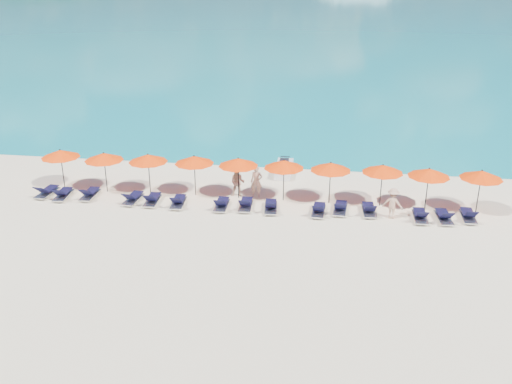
# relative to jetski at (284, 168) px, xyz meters

# --- Properties ---
(ground) EXTENTS (1400.00, 1400.00, 0.00)m
(ground) POSITION_rel_jetski_xyz_m (-0.81, -8.98, -0.37)
(ground) COLOR beige
(headland_main) EXTENTS (374.00, 242.00, 126.50)m
(headland_main) POSITION_rel_jetski_xyz_m (-300.81, 531.02, -38.37)
(headland_main) COLOR black
(headland_main) RESTS_ON ground
(headland_small) EXTENTS (162.00, 126.00, 85.50)m
(headland_small) POSITION_rel_jetski_xyz_m (-150.81, 551.02, -35.37)
(headland_small) COLOR black
(headland_small) RESTS_ON ground
(jetski) EXTENTS (0.96, 2.51, 0.89)m
(jetski) POSITION_rel_jetski_xyz_m (0.00, 0.00, 0.00)
(jetski) COLOR silver
(jetski) RESTS_ON ground
(beachgoer_a) EXTENTS (0.66, 0.46, 1.72)m
(beachgoer_a) POSITION_rel_jetski_xyz_m (-1.12, -3.69, 0.50)
(beachgoer_a) COLOR tan
(beachgoer_a) RESTS_ON ground
(beachgoer_b) EXTENTS (0.78, 0.45, 1.61)m
(beachgoer_b) POSITION_rel_jetski_xyz_m (-2.13, -3.80, 0.44)
(beachgoer_b) COLOR tan
(beachgoer_b) RESTS_ON ground
(beachgoer_c) EXTENTS (1.11, 0.75, 1.57)m
(beachgoer_c) POSITION_rel_jetski_xyz_m (5.87, -5.47, 0.42)
(beachgoer_c) COLOR tan
(beachgoer_c) RESTS_ON ground
(umbrella_0) EXTENTS (2.10, 2.10, 2.28)m
(umbrella_0) POSITION_rel_jetski_xyz_m (-11.91, -3.98, 1.65)
(umbrella_0) COLOR black
(umbrella_0) RESTS_ON ground
(umbrella_1) EXTENTS (2.10, 2.10, 2.28)m
(umbrella_1) POSITION_rel_jetski_xyz_m (-9.35, -4.15, 1.65)
(umbrella_1) COLOR black
(umbrella_1) RESTS_ON ground
(umbrella_2) EXTENTS (2.10, 2.10, 2.28)m
(umbrella_2) POSITION_rel_jetski_xyz_m (-6.93, -4.03, 1.65)
(umbrella_2) COLOR black
(umbrella_2) RESTS_ON ground
(umbrella_3) EXTENTS (2.10, 2.10, 2.28)m
(umbrella_3) POSITION_rel_jetski_xyz_m (-4.42, -3.94, 1.65)
(umbrella_3) COLOR black
(umbrella_3) RESTS_ON ground
(umbrella_4) EXTENTS (2.10, 2.10, 2.28)m
(umbrella_4) POSITION_rel_jetski_xyz_m (-2.04, -3.98, 1.65)
(umbrella_4) COLOR black
(umbrella_4) RESTS_ON ground
(umbrella_5) EXTENTS (2.10, 2.10, 2.28)m
(umbrella_5) POSITION_rel_jetski_xyz_m (0.36, -3.98, 1.65)
(umbrella_5) COLOR black
(umbrella_5) RESTS_ON ground
(umbrella_6) EXTENTS (2.10, 2.10, 2.28)m
(umbrella_6) POSITION_rel_jetski_xyz_m (2.76, -4.00, 1.65)
(umbrella_6) COLOR black
(umbrella_6) RESTS_ON ground
(umbrella_7) EXTENTS (2.10, 2.10, 2.28)m
(umbrella_7) POSITION_rel_jetski_xyz_m (5.38, -3.96, 1.65)
(umbrella_7) COLOR black
(umbrella_7) RESTS_ON ground
(umbrella_8) EXTENTS (2.10, 2.10, 2.28)m
(umbrella_8) POSITION_rel_jetski_xyz_m (7.63, -4.19, 1.65)
(umbrella_8) COLOR black
(umbrella_8) RESTS_ON ground
(umbrella_9) EXTENTS (2.10, 2.10, 2.28)m
(umbrella_9) POSITION_rel_jetski_xyz_m (10.14, -4.13, 1.65)
(umbrella_9) COLOR black
(umbrella_9) RESTS_ON ground
(lounger_0) EXTENTS (0.77, 1.75, 0.66)m
(lounger_0) POSITION_rel_jetski_xyz_m (-12.36, -5.16, -0.13)
(lounger_0) COLOR silver
(lounger_0) RESTS_ON ground
(lounger_1) EXTENTS (0.78, 1.75, 0.66)m
(lounger_1) POSITION_rel_jetski_xyz_m (-11.34, -5.37, -0.13)
(lounger_1) COLOR silver
(lounger_1) RESTS_ON ground
(lounger_2) EXTENTS (0.66, 1.71, 0.66)m
(lounger_2) POSITION_rel_jetski_xyz_m (-9.94, -5.12, -0.13)
(lounger_2) COLOR silver
(lounger_2) RESTS_ON ground
(lounger_3) EXTENTS (0.73, 1.74, 0.66)m
(lounger_3) POSITION_rel_jetski_xyz_m (-7.44, -5.37, -0.13)
(lounger_3) COLOR silver
(lounger_3) RESTS_ON ground
(lounger_4) EXTENTS (0.70, 1.73, 0.66)m
(lounger_4) POSITION_rel_jetski_xyz_m (-6.37, -5.40, -0.13)
(lounger_4) COLOR silver
(lounger_4) RESTS_ON ground
(lounger_5) EXTENTS (0.74, 1.74, 0.66)m
(lounger_5) POSITION_rel_jetski_xyz_m (-4.96, -5.48, -0.13)
(lounger_5) COLOR silver
(lounger_5) RESTS_ON ground
(lounger_6) EXTENTS (0.67, 1.72, 0.66)m
(lounger_6) POSITION_rel_jetski_xyz_m (-2.67, -5.48, -0.13)
(lounger_6) COLOR silver
(lounger_6) RESTS_ON ground
(lounger_7) EXTENTS (0.68, 1.72, 0.66)m
(lounger_7) POSITION_rel_jetski_xyz_m (-1.44, -5.33, -0.13)
(lounger_7) COLOR silver
(lounger_7) RESTS_ON ground
(lounger_8) EXTENTS (0.79, 1.75, 0.66)m
(lounger_8) POSITION_rel_jetski_xyz_m (-0.13, -5.42, -0.13)
(lounger_8) COLOR silver
(lounger_8) RESTS_ON ground
(lounger_9) EXTENTS (0.69, 1.73, 0.66)m
(lounger_9) POSITION_rel_jetski_xyz_m (2.28, -5.49, -0.13)
(lounger_9) COLOR silver
(lounger_9) RESTS_ON ground
(lounger_10) EXTENTS (0.74, 1.74, 0.66)m
(lounger_10) POSITION_rel_jetski_xyz_m (3.36, -5.11, -0.13)
(lounger_10) COLOR silver
(lounger_10) RESTS_ON ground
(lounger_11) EXTENTS (0.73, 1.74, 0.66)m
(lounger_11) POSITION_rel_jetski_xyz_m (4.78, -5.10, -0.13)
(lounger_11) COLOR silver
(lounger_11) RESTS_ON ground
(lounger_12) EXTENTS (0.63, 1.70, 0.66)m
(lounger_12) POSITION_rel_jetski_xyz_m (7.23, -5.49, -0.13)
(lounger_12) COLOR silver
(lounger_12) RESTS_ON ground
(lounger_13) EXTENTS (0.76, 1.75, 0.66)m
(lounger_13) POSITION_rel_jetski_xyz_m (8.37, -5.44, -0.13)
(lounger_13) COLOR silver
(lounger_13) RESTS_ON ground
(lounger_14) EXTENTS (0.64, 1.71, 0.66)m
(lounger_14) POSITION_rel_jetski_xyz_m (9.57, -5.13, -0.13)
(lounger_14) COLOR silver
(lounger_14) RESTS_ON ground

